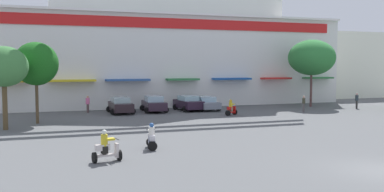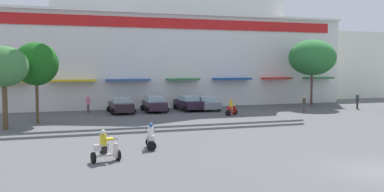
% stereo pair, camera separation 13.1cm
% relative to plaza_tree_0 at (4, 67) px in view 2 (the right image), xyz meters
% --- Properties ---
extents(ground_plane, '(128.00, 128.00, 0.00)m').
position_rel_plaza_tree_0_xyz_m(ground_plane, '(16.76, -5.44, -4.51)').
color(ground_plane, '#535557').
extents(colonial_building, '(41.17, 19.57, 20.21)m').
position_rel_plaza_tree_0_xyz_m(colonial_building, '(16.76, 18.70, 4.34)').
color(colonial_building, silver).
rests_on(colonial_building, ground).
extents(flank_building_right, '(9.75, 11.95, 9.30)m').
position_rel_plaza_tree_0_xyz_m(flank_building_right, '(45.16, 21.46, 0.14)').
color(flank_building_right, white).
rests_on(flank_building_right, ground).
extents(plaza_tree_0, '(3.37, 2.97, 6.00)m').
position_rel_plaza_tree_0_xyz_m(plaza_tree_0, '(0.00, 0.00, 0.00)').
color(plaza_tree_0, brown).
rests_on(plaza_tree_0, ground).
extents(plaza_tree_1, '(5.09, 5.47, 7.49)m').
position_rel_plaza_tree_0_xyz_m(plaza_tree_1, '(30.91, 7.62, 0.99)').
color(plaza_tree_1, brown).
rests_on(plaza_tree_1, ground).
extents(plaza_tree_2, '(3.47, 3.54, 6.48)m').
position_rel_plaza_tree_0_xyz_m(plaza_tree_2, '(2.11, 2.83, 0.23)').
color(plaza_tree_2, brown).
rests_on(plaza_tree_2, ground).
extents(parked_car_0, '(2.44, 4.30, 1.55)m').
position_rel_plaza_tree_0_xyz_m(parked_car_0, '(9.58, 7.81, -3.73)').
color(parked_car_0, '#2A1E23').
rests_on(parked_car_0, ground).
extents(parked_car_1, '(2.57, 4.42, 1.58)m').
position_rel_plaza_tree_0_xyz_m(parked_car_1, '(12.96, 8.12, -3.72)').
color(parked_car_1, '#2D1E2C').
rests_on(parked_car_1, ground).
extents(parked_car_2, '(2.60, 4.30, 1.53)m').
position_rel_plaza_tree_0_xyz_m(parked_car_2, '(16.56, 8.11, -3.73)').
color(parked_car_2, '#28192B').
rests_on(parked_car_2, ground).
extents(parked_car_3, '(2.47, 4.43, 1.41)m').
position_rel_plaza_tree_0_xyz_m(parked_car_3, '(18.41, 7.94, -3.79)').
color(parked_car_3, slate).
rests_on(parked_car_3, ground).
extents(scooter_rider_2, '(1.44, 0.76, 1.57)m').
position_rel_plaza_tree_0_xyz_m(scooter_rider_2, '(5.50, -12.63, -3.86)').
color(scooter_rider_2, black).
rests_on(scooter_rider_2, ground).
extents(scooter_rider_3, '(1.38, 1.14, 1.49)m').
position_rel_plaza_tree_0_xyz_m(scooter_rider_3, '(19.00, 2.83, -3.89)').
color(scooter_rider_3, black).
rests_on(scooter_rider_3, ground).
extents(scooter_rider_6, '(0.73, 1.44, 1.47)m').
position_rel_plaza_tree_0_xyz_m(scooter_rider_6, '(8.30, -10.23, -3.91)').
color(scooter_rider_6, black).
rests_on(scooter_rider_6, ground).
extents(pedestrian_0, '(0.36, 0.36, 1.65)m').
position_rel_plaza_tree_0_xyz_m(pedestrian_0, '(26.81, 2.83, -3.54)').
color(pedestrian_0, '#514A49').
rests_on(pedestrian_0, ground).
extents(pedestrian_1, '(0.46, 0.46, 1.66)m').
position_rel_plaza_tree_0_xyz_m(pedestrian_1, '(6.63, 9.38, -3.57)').
color(pedestrian_1, brown).
rests_on(pedestrian_1, ground).
extents(pedestrian_2, '(0.35, 0.35, 1.67)m').
position_rel_plaza_tree_0_xyz_m(pedestrian_2, '(34.29, 4.14, -3.55)').
color(pedestrian_2, '#2A2926').
rests_on(pedestrian_2, ground).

